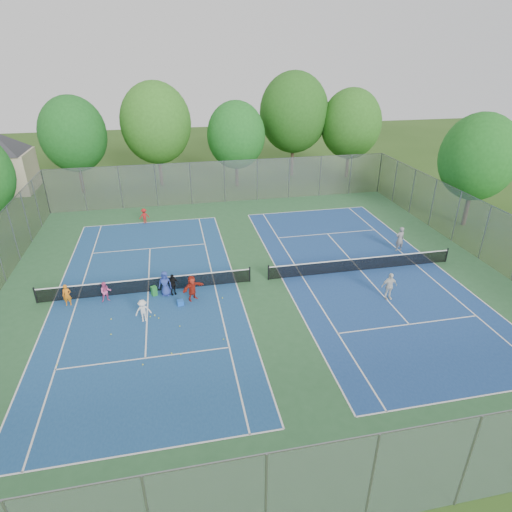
{
  "coord_description": "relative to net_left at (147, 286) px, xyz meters",
  "views": [
    {
      "loc": [
        -5.04,
        -23.56,
        13.59
      ],
      "look_at": [
        0.0,
        1.0,
        1.3
      ],
      "focal_mm": 30.0,
      "sensor_mm": 36.0,
      "label": 1
    }
  ],
  "objects": [
    {
      "name": "ground",
      "position": [
        7.0,
        0.0,
        -0.46
      ],
      "size": [
        120.0,
        120.0,
        0.0
      ],
      "primitive_type": "plane",
      "color": "#2B4C17",
      "rests_on": "ground"
    },
    {
      "name": "court_pad",
      "position": [
        7.0,
        0.0,
        -0.45
      ],
      "size": [
        32.0,
        32.0,
        0.01
      ],
      "primitive_type": "cube",
      "color": "#2A5A32",
      "rests_on": "ground"
    },
    {
      "name": "court_left",
      "position": [
        0.0,
        0.0,
        -0.44
      ],
      "size": [
        10.97,
        23.77,
        0.01
      ],
      "primitive_type": "cube",
      "color": "navy",
      "rests_on": "court_pad"
    },
    {
      "name": "court_right",
      "position": [
        14.0,
        0.0,
        -0.44
      ],
      "size": [
        10.97,
        23.77,
        0.01
      ],
      "primitive_type": "cube",
      "color": "navy",
      "rests_on": "court_pad"
    },
    {
      "name": "net_left",
      "position": [
        0.0,
        0.0,
        0.0
      ],
      "size": [
        12.87,
        0.1,
        0.91
      ],
      "primitive_type": "cube",
      "color": "black",
      "rests_on": "ground"
    },
    {
      "name": "net_right",
      "position": [
        14.0,
        0.0,
        0.0
      ],
      "size": [
        12.87,
        0.1,
        0.91
      ],
      "primitive_type": "cube",
      "color": "black",
      "rests_on": "ground"
    },
    {
      "name": "fence_north",
      "position": [
        7.0,
        16.0,
        1.54
      ],
      "size": [
        32.0,
        0.1,
        4.0
      ],
      "primitive_type": "cube",
      "color": "gray",
      "rests_on": "ground"
    },
    {
      "name": "fence_south",
      "position": [
        7.0,
        -16.0,
        1.54
      ],
      "size": [
        32.0,
        0.1,
        4.0
      ],
      "primitive_type": "cube",
      "color": "gray",
      "rests_on": "ground"
    },
    {
      "name": "fence_east",
      "position": [
        23.0,
        0.0,
        1.54
      ],
      "size": [
        0.1,
        32.0,
        4.0
      ],
      "primitive_type": "cube",
      "rotation": [
        0.0,
        0.0,
        1.57
      ],
      "color": "gray",
      "rests_on": "ground"
    },
    {
      "name": "tree_nw",
      "position": [
        -7.0,
        22.0,
        5.44
      ],
      "size": [
        6.4,
        6.4,
        9.58
      ],
      "color": "#443326",
      "rests_on": "ground"
    },
    {
      "name": "tree_nl",
      "position": [
        1.0,
        23.0,
        6.09
      ],
      "size": [
        7.2,
        7.2,
        10.69
      ],
      "color": "#443326",
      "rests_on": "ground"
    },
    {
      "name": "tree_nc",
      "position": [
        9.0,
        21.0,
        4.94
      ],
      "size": [
        6.0,
        6.0,
        8.85
      ],
      "color": "#443326",
      "rests_on": "ground"
    },
    {
      "name": "tree_nr",
      "position": [
        16.0,
        24.0,
        6.59
      ],
      "size": [
        7.6,
        7.6,
        11.42
      ],
      "color": "#443326",
      "rests_on": "ground"
    },
    {
      "name": "tree_ne",
      "position": [
        22.0,
        22.0,
        5.51
      ],
      "size": [
        6.6,
        6.6,
        9.77
      ],
      "color": "#443326",
      "rests_on": "ground"
    },
    {
      "name": "tree_side_e",
      "position": [
        26.0,
        6.0,
        5.29
      ],
      "size": [
        6.0,
        6.0,
        9.2
      ],
      "color": "#443326",
      "rests_on": "ground"
    },
    {
      "name": "ball_crate",
      "position": [
        1.89,
        -1.9,
        -0.3
      ],
      "size": [
        0.39,
        0.39,
        0.3
      ],
      "primitive_type": "cube",
      "rotation": [
        0.0,
        0.0,
        0.12
      ],
      "color": "blue",
      "rests_on": "ground"
    },
    {
      "name": "ball_hopper",
      "position": [
        0.39,
        -0.49,
        -0.15
      ],
      "size": [
        0.41,
        0.41,
        0.61
      ],
      "primitive_type": "cube",
      "rotation": [
        0.0,
        0.0,
        0.41
      ],
      "color": "green",
      "rests_on": "ground"
    },
    {
      "name": "student_a",
      "position": [
        -4.51,
        -0.6,
        0.22
      ],
      "size": [
        0.5,
        0.35,
        1.34
      ],
      "primitive_type": "imported",
      "rotation": [
        0.0,
        0.0,
        0.05
      ],
      "color": "orange",
      "rests_on": "ground"
    },
    {
      "name": "student_b",
      "position": [
        -2.36,
        -0.6,
        0.19
      ],
      "size": [
        0.71,
        0.6,
        1.28
      ],
      "primitive_type": "imported",
      "rotation": [
        0.0,
        0.0,
        0.2
      ],
      "color": "#E6599C",
      "rests_on": "ground"
    },
    {
      "name": "student_c",
      "position": [
        -0.13,
        -3.14,
        0.21
      ],
      "size": [
        0.92,
        0.62,
        1.33
      ],
      "primitive_type": "imported",
      "rotation": [
        0.0,
        0.0,
        0.15
      ],
      "color": "silver",
      "rests_on": "ground"
    },
    {
      "name": "student_d",
      "position": [
        1.52,
        -0.6,
        0.23
      ],
      "size": [
        0.87,
        0.55,
        1.38
      ],
      "primitive_type": "imported",
      "rotation": [
        0.0,
        0.0,
        0.29
      ],
      "color": "black",
      "rests_on": "ground"
    },
    {
      "name": "student_e",
      "position": [
        1.09,
        -0.6,
        0.35
      ],
      "size": [
        0.88,
        0.68,
        1.61
      ],
      "primitive_type": "imported",
      "rotation": [
        0.0,
        0.0,
        -0.24
      ],
      "color": "#293E98",
      "rests_on": "ground"
    },
    {
      "name": "student_f",
      "position": [
        2.65,
        -1.44,
        0.34
      ],
      "size": [
        1.49,
        1.18,
        1.59
      ],
      "primitive_type": "imported",
      "rotation": [
        0.0,
        0.0,
        0.56
      ],
      "color": "#AC2718",
      "rests_on": "ground"
    },
    {
      "name": "child_far_baseline",
      "position": [
        -0.5,
        11.79,
        0.2
      ],
      "size": [
        0.93,
        0.65,
        1.31
      ],
      "primitive_type": "imported",
      "rotation": [
        0.0,
        0.0,
        3.36
      ],
      "color": "#B01A19",
      "rests_on": "ground"
    },
    {
      "name": "instructor",
      "position": [
        18.04,
        2.38,
        0.49
      ],
      "size": [
        0.74,
        0.54,
        1.88
      ],
      "primitive_type": "imported",
      "rotation": [
        0.0,
        0.0,
        3.27
      ],
      "color": "gray",
      "rests_on": "ground"
    },
    {
      "name": "teen_court_b",
      "position": [
        14.08,
        -3.69,
        0.41
      ],
      "size": [
        1.03,
        0.46,
        1.73
      ],
      "primitive_type": "imported",
      "rotation": [
        0.0,
        0.0,
        0.04
      ],
      "color": "silver",
      "rests_on": "ground"
    },
    {
      "name": "tennis_ball_0",
      "position": [
        1.75,
        -4.11,
        -0.42
      ],
      "size": [
        0.07,
        0.07,
        0.07
      ],
      "primitive_type": "sphere",
      "color": "gold",
      "rests_on": "ground"
    },
    {
      "name": "tennis_ball_1",
      "position": [
        4.39,
        -1.7,
        -0.42
      ],
      "size": [
        0.07,
        0.07,
        0.07
      ],
      "primitive_type": "sphere",
      "color": "#CBDC33",
      "rests_on": "ground"
    },
    {
      "name": "tennis_ball_2",
      "position": [
        -0.1,
        -6.9,
        -0.42
      ],
      "size": [
        0.07,
        0.07,
        0.07
      ],
      "primitive_type": "sphere",
      "color": "yellow",
      "rests_on": "ground"
    },
    {
      "name": "tennis_ball_3",
      "position": [
        -1.94,
        -2.67,
        -0.42
      ],
      "size": [
        0.07,
        0.07,
        0.07
      ],
      "primitive_type": "sphere",
      "color": "yellow",
      "rests_on": "ground"
    },
    {
      "name": "tennis_ball_4",
      "position": [
        0.42,
        -2.77,
        -0.42
      ],
      "size": [
        0.07,
        0.07,
        0.07
      ],
      "primitive_type": "sphere",
      "color": "#E5F338",
      "rests_on": "ground"
    },
    {
      "name": "tennis_ball_5",
      "position": [
        1.26,
        -6.33,
        -0.42
      ],
      "size": [
        0.07,
        0.07,
        0.07
      ],
      "primitive_type": "sphere",
      "color": "#BDCC2F",
      "rests_on": "ground"
    },
    {
      "name": "tennis_ball_6",
      "position": [
        0.64,
        -3.1,
        -0.42
      ],
      "size": [
        0.07,
        0.07,
        0.07
      ],
      "primitive_type": "sphere",
      "color": "#BCCC2F",
      "rests_on": "ground"
    },
    {
      "name": "tennis_ball_7",
      "position": [
        -4.08,
        -6.1,
        -0.42
      ],
      "size": [
        0.07,
        0.07,
        0.07
      ],
      "primitive_type": "sphere",
      "color": "#CBE635",
      "rests_on": "ground"
    },
    {
      "name": "tennis_ball_8",
      "position": [
        0.18,
        -2.85,
        -0.42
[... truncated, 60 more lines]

